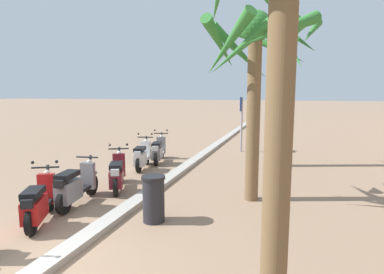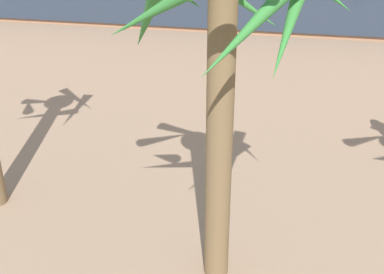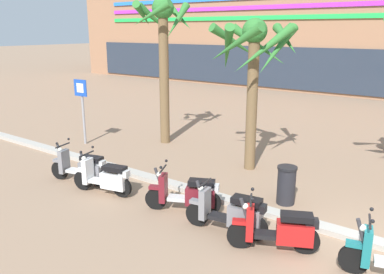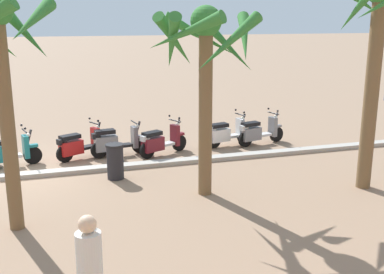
% 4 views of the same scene
% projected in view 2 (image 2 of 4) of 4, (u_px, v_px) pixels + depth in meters
% --- Properties ---
extents(palm_tree_near_sign, '(2.68, 2.67, 4.45)m').
position_uv_depth(palm_tree_near_sign, '(224.00, 18.00, 4.86)').
color(palm_tree_near_sign, brown).
rests_on(palm_tree_near_sign, ground).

